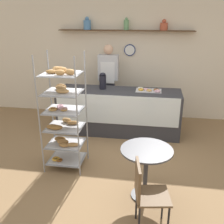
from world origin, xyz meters
name	(u,v)px	position (x,y,z in m)	size (l,w,h in m)	color
ground_plane	(107,165)	(0.00, 0.00, 0.00)	(14.00, 14.00, 0.00)	olive
back_wall	(125,60)	(0.00, 2.47, 1.36)	(10.00, 0.30, 2.70)	beige
display_counter	(119,111)	(0.00, 1.37, 0.46)	(2.53, 0.74, 0.92)	#333338
pastry_rack	(63,115)	(-0.68, -0.11, 0.91)	(0.62, 0.54, 1.87)	gray
person_worker	(109,81)	(-0.32, 1.96, 0.97)	(0.44, 0.23, 1.78)	#282833
cafe_table	(146,161)	(0.65, -0.69, 0.55)	(0.70, 0.70, 0.74)	#262628
cafe_chair	(145,190)	(0.67, -1.29, 0.54)	(0.44, 0.44, 0.88)	black
coffee_carafe	(103,81)	(-0.35, 1.45, 1.09)	(0.15, 0.15, 0.34)	black
donut_tray_counter	(149,90)	(0.60, 1.44, 0.94)	(0.51, 0.32, 0.05)	silver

